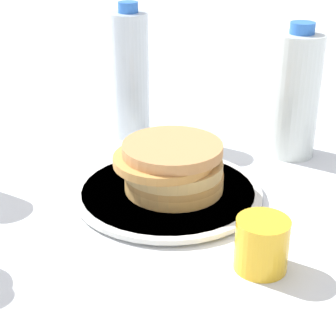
# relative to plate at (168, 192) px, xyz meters

# --- Properties ---
(ground_plane) EXTENTS (4.00, 4.00, 0.00)m
(ground_plane) POSITION_rel_plate_xyz_m (-0.03, 0.03, -0.01)
(ground_plane) COLOR white
(plate) EXTENTS (0.28, 0.28, 0.01)m
(plate) POSITION_rel_plate_xyz_m (0.00, 0.00, 0.00)
(plate) COLOR silver
(plate) RESTS_ON ground_plane
(pancake_stack) EXTENTS (0.15, 0.16, 0.07)m
(pancake_stack) POSITION_rel_plate_xyz_m (-0.00, -0.00, 0.04)
(pancake_stack) COLOR #D9A153
(pancake_stack) RESTS_ON plate
(juice_glass) EXTENTS (0.06, 0.06, 0.07)m
(juice_glass) POSITION_rel_plate_xyz_m (-0.20, 0.06, 0.03)
(juice_glass) COLOR yellow
(juice_glass) RESTS_ON ground_plane
(water_bottle_mid) EXTENTS (0.07, 0.07, 0.24)m
(water_bottle_mid) POSITION_rel_plate_xyz_m (0.21, -0.14, 0.11)
(water_bottle_mid) COLOR silver
(water_bottle_mid) RESTS_ON ground_plane
(water_bottle_far) EXTENTS (0.08, 0.08, 0.22)m
(water_bottle_far) POSITION_rel_plate_xyz_m (-0.06, -0.26, 0.10)
(water_bottle_far) COLOR silver
(water_bottle_far) RESTS_ON ground_plane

